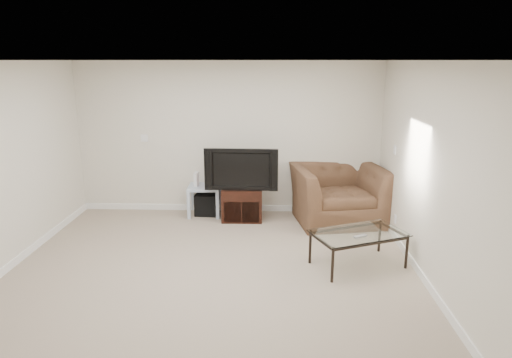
{
  "coord_description": "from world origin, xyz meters",
  "views": [
    {
      "loc": [
        0.72,
        -4.92,
        2.5
      ],
      "look_at": [
        0.5,
        1.2,
        0.9
      ],
      "focal_mm": 32.0,
      "sensor_mm": 36.0,
      "label": 1
    }
  ],
  "objects_px": {
    "tv_stand": "(242,204)",
    "subwoofer": "(207,204)",
    "recliner": "(338,185)",
    "television": "(242,168)",
    "side_table": "(205,200)",
    "coffee_table": "(358,249)"
  },
  "relations": [
    {
      "from": "recliner",
      "to": "coffee_table",
      "type": "height_order",
      "value": "recliner"
    },
    {
      "from": "subwoofer",
      "to": "coffee_table",
      "type": "distance_m",
      "value": 2.89
    },
    {
      "from": "side_table",
      "to": "television",
      "type": "bearing_deg",
      "value": -21.89
    },
    {
      "from": "side_table",
      "to": "recliner",
      "type": "relative_size",
      "value": 0.38
    },
    {
      "from": "recliner",
      "to": "coffee_table",
      "type": "relative_size",
      "value": 1.21
    },
    {
      "from": "tv_stand",
      "to": "recliner",
      "type": "distance_m",
      "value": 1.56
    },
    {
      "from": "tv_stand",
      "to": "recliner",
      "type": "bearing_deg",
      "value": -0.92
    },
    {
      "from": "recliner",
      "to": "side_table",
      "type": "bearing_deg",
      "value": 163.53
    },
    {
      "from": "subwoofer",
      "to": "recliner",
      "type": "xyz_separation_m",
      "value": [
        2.13,
        -0.25,
        0.42
      ]
    },
    {
      "from": "tv_stand",
      "to": "recliner",
      "type": "height_order",
      "value": "recliner"
    },
    {
      "from": "side_table",
      "to": "coffee_table",
      "type": "bearing_deg",
      "value": -40.78
    },
    {
      "from": "tv_stand",
      "to": "side_table",
      "type": "distance_m",
      "value": 0.68
    },
    {
      "from": "subwoofer",
      "to": "tv_stand",
      "type": "bearing_deg",
      "value": -22.49
    },
    {
      "from": "subwoofer",
      "to": "side_table",
      "type": "bearing_deg",
      "value": -144.59
    },
    {
      "from": "television",
      "to": "subwoofer",
      "type": "height_order",
      "value": "television"
    },
    {
      "from": "tv_stand",
      "to": "subwoofer",
      "type": "distance_m",
      "value": 0.66
    },
    {
      "from": "recliner",
      "to": "subwoofer",
      "type": "bearing_deg",
      "value": 162.87
    },
    {
      "from": "subwoofer",
      "to": "television",
      "type": "bearing_deg",
      "value": -24.58
    },
    {
      "from": "television",
      "to": "side_table",
      "type": "xyz_separation_m",
      "value": [
        -0.64,
        0.26,
        -0.61
      ]
    },
    {
      "from": "television",
      "to": "coffee_table",
      "type": "height_order",
      "value": "television"
    },
    {
      "from": "television",
      "to": "side_table",
      "type": "height_order",
      "value": "television"
    },
    {
      "from": "tv_stand",
      "to": "subwoofer",
      "type": "bearing_deg",
      "value": 156.59
    }
  ]
}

